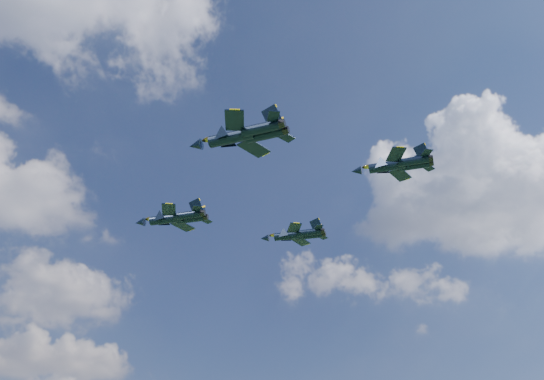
% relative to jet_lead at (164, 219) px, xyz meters
% --- Properties ---
extents(jet_lead, '(13.48, 13.02, 3.61)m').
position_rel_jet_lead_xyz_m(jet_lead, '(0.00, 0.00, 0.00)').
color(jet_lead, black).
extents(jet_left, '(14.48, 15.62, 4.10)m').
position_rel_jet_lead_xyz_m(jet_left, '(0.32, -27.68, 1.59)').
color(jet_left, black).
extents(jet_right, '(12.84, 12.19, 3.41)m').
position_rel_jet_lead_xyz_m(jet_right, '(25.72, -1.43, 1.92)').
color(jet_right, black).
extents(jet_slot, '(13.02, 12.92, 3.53)m').
position_rel_jet_lead_xyz_m(jet_slot, '(28.95, -29.90, 3.78)').
color(jet_slot, black).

